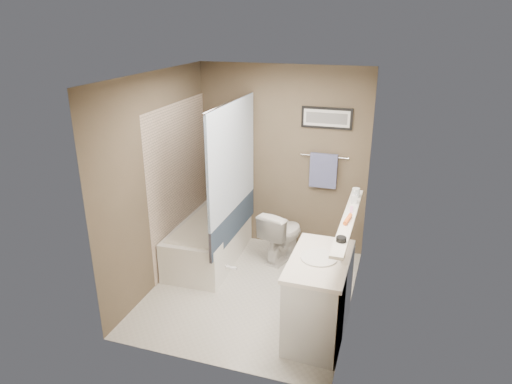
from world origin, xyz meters
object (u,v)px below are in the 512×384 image
(glass_jar, at_px, (356,193))
(soap_bottle, at_px, (354,197))
(vanity, at_px, (319,299))
(bathtub, at_px, (210,240))
(candle_bowl_near, at_px, (341,239))
(hair_brush_front, at_px, (348,219))
(toilet, at_px, (282,234))

(glass_jar, distance_m, soap_bottle, 0.17)
(glass_jar, xyz_separation_m, soap_bottle, (0.00, -0.17, 0.02))
(vanity, bearing_deg, bathtub, 147.92)
(candle_bowl_near, xyz_separation_m, hair_brush_front, (0.00, 0.43, 0.00))
(toilet, relative_size, glass_jar, 6.74)
(bathtub, xyz_separation_m, glass_jar, (1.79, -0.14, 0.92))
(bathtub, distance_m, glass_jar, 2.01)
(bathtub, relative_size, candle_bowl_near, 16.67)
(bathtub, relative_size, vanity, 1.67)
(candle_bowl_near, bearing_deg, soap_bottle, 90.00)
(candle_bowl_near, bearing_deg, bathtub, 145.59)
(vanity, xyz_separation_m, hair_brush_front, (0.19, 0.30, 0.74))
(bathtub, xyz_separation_m, vanity, (1.60, -1.09, 0.15))
(bathtub, bearing_deg, vanity, -36.14)
(vanity, relative_size, candle_bowl_near, 10.00)
(candle_bowl_near, distance_m, glass_jar, 1.09)
(candle_bowl_near, bearing_deg, toilet, 121.05)
(toilet, height_order, soap_bottle, soap_bottle)
(vanity, relative_size, hair_brush_front, 4.09)
(vanity, distance_m, soap_bottle, 1.12)
(vanity, height_order, soap_bottle, soap_bottle)
(soap_bottle, bearing_deg, hair_brush_front, -90.00)
(candle_bowl_near, bearing_deg, glass_jar, 90.00)
(glass_jar, bearing_deg, vanity, -100.99)
(toilet, distance_m, candle_bowl_near, 1.93)
(hair_brush_front, height_order, glass_jar, glass_jar)
(vanity, bearing_deg, glass_jar, 81.16)
(glass_jar, bearing_deg, candle_bowl_near, -90.00)
(glass_jar, relative_size, soap_bottle, 0.74)
(toilet, bearing_deg, glass_jar, 171.74)
(bathtub, xyz_separation_m, toilet, (0.88, 0.29, 0.09))
(candle_bowl_near, distance_m, soap_bottle, 0.92)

